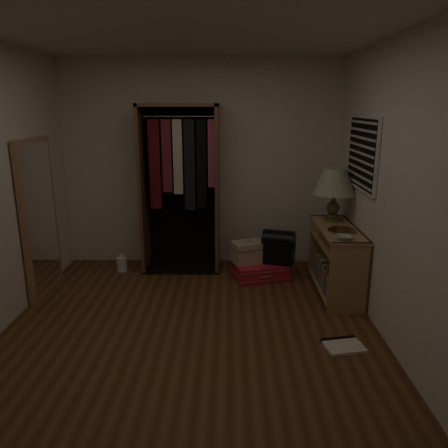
{
  "coord_description": "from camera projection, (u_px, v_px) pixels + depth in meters",
  "views": [
    {
      "loc": [
        0.36,
        -3.55,
        2.03
      ],
      "look_at": [
        0.3,
        0.95,
        0.8
      ],
      "focal_mm": 35.0,
      "sensor_mm": 36.0,
      "label": 1
    }
  ],
  "objects": [
    {
      "name": "white_jug",
      "position": [
        122.0,
        264.0,
        5.49
      ],
      "size": [
        0.16,
        0.16,
        0.22
      ],
      "rotation": [
        0.0,
        0.0,
        -0.34
      ],
      "color": "white",
      "rests_on": "ground"
    },
    {
      "name": "pink_suitcase",
      "position": [
        260.0,
        270.0,
        5.29
      ],
      "size": [
        0.74,
        0.61,
        0.2
      ],
      "rotation": [
        0.0,
        0.0,
        0.26
      ],
      "color": "red",
      "rests_on": "ground"
    },
    {
      "name": "black_bag",
      "position": [
        279.0,
        246.0,
        5.21
      ],
      "size": [
        0.43,
        0.34,
        0.4
      ],
      "rotation": [
        0.0,
        0.0,
        -0.31
      ],
      "color": "black",
      "rests_on": "pink_suitcase"
    },
    {
      "name": "table_lamp",
      "position": [
        335.0,
        183.0,
        4.89
      ],
      "size": [
        0.52,
        0.52,
        0.6
      ],
      "rotation": [
        0.0,
        0.0,
        -0.09
      ],
      "color": "#444D25",
      "rests_on": "console_bookshelf"
    },
    {
      "name": "train_case",
      "position": [
        248.0,
        252.0,
        5.25
      ],
      "size": [
        0.44,
        0.38,
        0.27
      ],
      "rotation": [
        0.0,
        0.0,
        0.37
      ],
      "color": "#BEB091",
      "rests_on": "pink_suitcase"
    },
    {
      "name": "console_bookshelf",
      "position": [
        336.0,
        257.0,
        4.83
      ],
      "size": [
        0.42,
        1.12,
        0.75
      ],
      "color": "#A47F4F",
      "rests_on": "ground"
    },
    {
      "name": "brass_tray",
      "position": [
        342.0,
        230.0,
        4.58
      ],
      "size": [
        0.36,
        0.36,
        0.02
      ],
      "rotation": [
        0.0,
        0.0,
        -0.24
      ],
      "color": "#AD7D42",
      "rests_on": "console_bookshelf"
    },
    {
      "name": "open_wardrobe",
      "position": [
        182.0,
        175.0,
        5.36
      ],
      "size": [
        0.96,
        0.5,
        2.05
      ],
      "color": "brown",
      "rests_on": "ground"
    },
    {
      "name": "floor_mirror",
      "position": [
        40.0,
        218.0,
        4.73
      ],
      "size": [
        0.06,
        0.8,
        1.7
      ],
      "color": "#AF7A54",
      "rests_on": "ground"
    },
    {
      "name": "floor_book",
      "position": [
        342.0,
        345.0,
        3.8
      ],
      "size": [
        0.37,
        0.32,
        0.03
      ],
      "rotation": [
        0.0,
        0.0,
        0.2
      ],
      "color": "white",
      "rests_on": "ground"
    },
    {
      "name": "ceramic_bowl",
      "position": [
        344.0,
        238.0,
        4.29
      ],
      "size": [
        0.19,
        0.19,
        0.04
      ],
      "primitive_type": "imported",
      "rotation": [
        0.0,
        0.0,
        -0.18
      ],
      "color": "#9BB99A",
      "rests_on": "console_bookshelf"
    },
    {
      "name": "ground",
      "position": [
        190.0,
        336.0,
        3.96
      ],
      "size": [
        4.0,
        4.0,
        0.0
      ],
      "primitive_type": "plane",
      "color": "#553218",
      "rests_on": "ground"
    },
    {
      "name": "room_walls",
      "position": [
        195.0,
        171.0,
        3.61
      ],
      "size": [
        3.52,
        4.02,
        2.6
      ],
      "color": "silver",
      "rests_on": "ground"
    }
  ]
}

